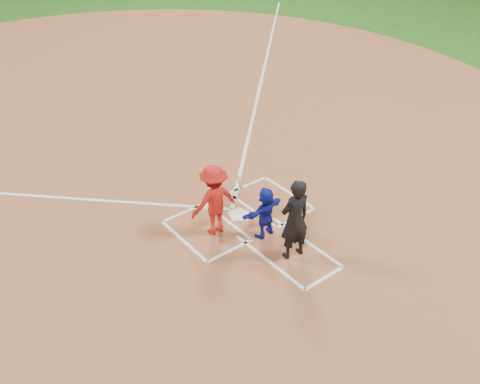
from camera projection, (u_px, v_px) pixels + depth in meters
ground at (240, 215)px, 12.74m from camera, size 120.00×120.00×0.00m
home_plate_dirt at (121, 127)px, 16.67m from camera, size 28.00×28.00×0.01m
home_plate at (240, 215)px, 12.73m from camera, size 0.60×0.60×0.02m
catcher at (265, 212)px, 11.77m from camera, size 1.16×0.45×1.23m
umpire at (295, 220)px, 10.99m from camera, size 0.74×0.54×1.88m
chalk_markings at (132, 135)px, 16.20m from camera, size 28.35×17.32×0.01m
batter_at_plate at (214, 200)px, 11.75m from camera, size 1.43×0.89×1.70m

